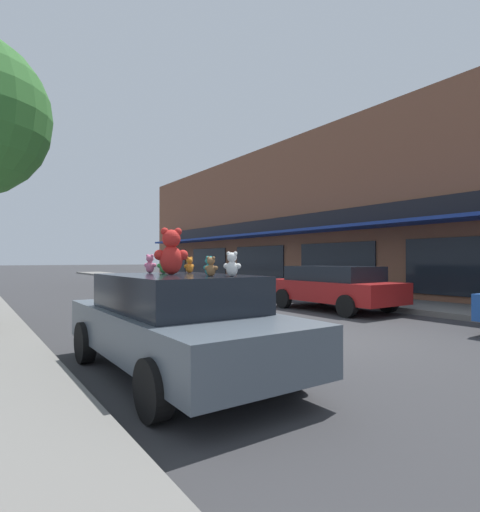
{
  "coord_description": "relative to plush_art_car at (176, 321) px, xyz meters",
  "views": [
    {
      "loc": [
        -6.04,
        -5.79,
        1.63
      ],
      "look_at": [
        -1.29,
        1.12,
        1.71
      ],
      "focal_mm": 28.0,
      "sensor_mm": 36.0,
      "label": 1
    }
  ],
  "objects": [
    {
      "name": "storefront_row",
      "position": [
        17.6,
        10.0,
        3.2
      ],
      "size": [
        14.27,
        34.09,
        7.92
      ],
      "color": "brown",
      "rests_on": "ground_plane"
    },
    {
      "name": "teddy_bear_brown",
      "position": [
        0.14,
        -0.75,
        0.78
      ],
      "size": [
        0.16,
        0.19,
        0.26
      ],
      "rotation": [
        0.0,
        0.0,
        2.15
      ],
      "color": "olive",
      "rests_on": "plush_art_car"
    },
    {
      "name": "plush_art_car",
      "position": [
        0.0,
        0.0,
        0.0
      ],
      "size": [
        2.03,
        4.49,
        1.41
      ],
      "rotation": [
        0.0,
        0.0,
        0.0
      ],
      "color": "#4C5660",
      "rests_on": "ground_plane"
    },
    {
      "name": "teddy_bear_pink",
      "position": [
        -0.01,
        0.95,
        0.8
      ],
      "size": [
        0.19,
        0.22,
        0.31
      ],
      "rotation": [
        0.0,
        0.0,
        2.16
      ],
      "color": "pink",
      "rests_on": "plush_art_car"
    },
    {
      "name": "ground_plane",
      "position": [
        3.57,
        0.6,
        -0.76
      ],
      "size": [
        260.0,
        260.0,
        0.0
      ],
      "primitive_type": "plane",
      "color": "#333335"
    },
    {
      "name": "teddy_bear_green",
      "position": [
        0.11,
        0.68,
        0.8
      ],
      "size": [
        0.22,
        0.14,
        0.29
      ],
      "rotation": [
        0.0,
        0.0,
        2.95
      ],
      "color": "green",
      "rests_on": "plush_art_car"
    },
    {
      "name": "teddy_bear_orange",
      "position": [
        0.53,
        0.62,
        0.78
      ],
      "size": [
        0.2,
        0.13,
        0.26
      ],
      "rotation": [
        0.0,
        0.0,
        3.32
      ],
      "color": "orange",
      "rests_on": "plush_art_car"
    },
    {
      "name": "teddy_bear_teal",
      "position": [
        0.24,
        -0.52,
        0.78
      ],
      "size": [
        0.2,
        0.15,
        0.27
      ],
      "rotation": [
        0.0,
        0.0,
        3.59
      ],
      "color": "teal",
      "rests_on": "plush_art_car"
    },
    {
      "name": "sidewalk_far",
      "position": [
        9.86,
        0.6,
        -0.67
      ],
      "size": [
        2.77,
        90.0,
        0.16
      ],
      "color": "slate",
      "rests_on": "ground_plane"
    },
    {
      "name": "teddy_bear_white",
      "position": [
        0.33,
        -0.95,
        0.81
      ],
      "size": [
        0.21,
        0.22,
        0.32
      ],
      "rotation": [
        0.0,
        0.0,
        2.29
      ],
      "color": "white",
      "rests_on": "plush_art_car"
    },
    {
      "name": "parked_car_far_center",
      "position": [
        7.32,
        3.72,
        0.03
      ],
      "size": [
        2.1,
        4.38,
        1.42
      ],
      "color": "maroon",
      "rests_on": "ground_plane"
    },
    {
      "name": "teddy_bear_giant",
      "position": [
        -0.0,
        0.16,
        0.99
      ],
      "size": [
        0.52,
        0.37,
        0.68
      ],
      "rotation": [
        0.0,
        0.0,
        2.78
      ],
      "color": "red",
      "rests_on": "plush_art_car"
    }
  ]
}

